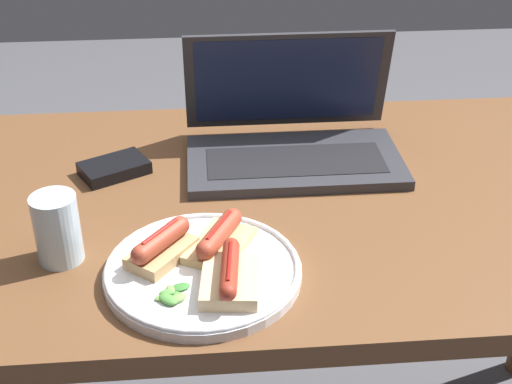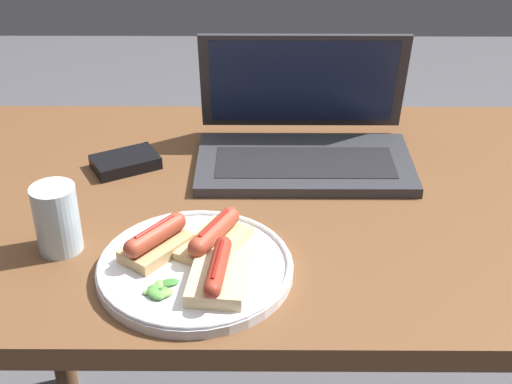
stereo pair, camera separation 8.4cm
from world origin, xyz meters
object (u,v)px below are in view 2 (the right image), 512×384
plate (195,267)px  drinking_glass (57,219)px  external_drive (125,162)px  laptop (304,139)px

plate → drinking_glass: size_ratio=2.65×
drinking_glass → external_drive: drinking_glass is taller
external_drive → drinking_glass: bearing=-130.7°
laptop → external_drive: bearing=-173.9°
plate → drinking_glass: bearing=163.5°
laptop → plate: bearing=-116.3°
laptop → drinking_glass: laptop is taller
external_drive → laptop: bearing=-22.2°
drinking_glass → external_drive: (0.05, 0.25, -0.04)m
laptop → external_drive: (-0.32, -0.03, -0.03)m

